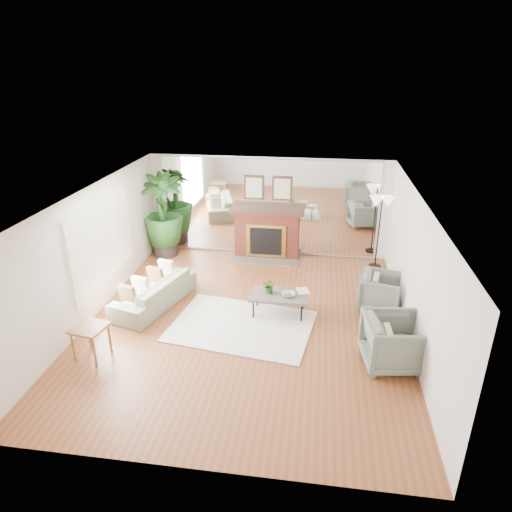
% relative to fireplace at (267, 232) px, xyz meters
% --- Properties ---
extents(ground, '(7.00, 7.00, 0.00)m').
position_rel_fireplace_xyz_m(ground, '(0.00, -3.26, -0.66)').
color(ground, brown).
rests_on(ground, ground).
extents(wall_left, '(0.02, 7.00, 2.50)m').
position_rel_fireplace_xyz_m(wall_left, '(-2.99, -3.26, 0.59)').
color(wall_left, silver).
rests_on(wall_left, ground).
extents(wall_right, '(0.02, 7.00, 2.50)m').
position_rel_fireplace_xyz_m(wall_right, '(2.99, -3.26, 0.59)').
color(wall_right, silver).
rests_on(wall_right, ground).
extents(wall_back, '(6.00, 0.02, 2.50)m').
position_rel_fireplace_xyz_m(wall_back, '(0.00, 0.23, 0.59)').
color(wall_back, silver).
rests_on(wall_back, ground).
extents(mirror_panel, '(5.40, 0.04, 2.40)m').
position_rel_fireplace_xyz_m(mirror_panel, '(0.00, 0.21, 0.59)').
color(mirror_panel, silver).
rests_on(mirror_panel, wall_back).
extents(window_panel, '(0.04, 2.40, 1.50)m').
position_rel_fireplace_xyz_m(window_panel, '(-2.96, -2.86, 0.69)').
color(window_panel, '#B2E09E').
rests_on(window_panel, wall_left).
extents(fireplace, '(1.85, 0.83, 2.05)m').
position_rel_fireplace_xyz_m(fireplace, '(0.00, 0.00, 0.00)').
color(fireplace, maroon).
rests_on(fireplace, ground).
extents(area_rug, '(2.83, 2.21, 0.03)m').
position_rel_fireplace_xyz_m(area_rug, '(-0.06, -3.44, -0.65)').
color(area_rug, silver).
rests_on(area_rug, ground).
extents(coffee_table, '(1.13, 0.67, 0.45)m').
position_rel_fireplace_xyz_m(coffee_table, '(0.59, -2.88, -0.25)').
color(coffee_table, '#64574F').
rests_on(coffee_table, ground).
extents(sofa, '(1.32, 2.16, 0.59)m').
position_rel_fireplace_xyz_m(sofa, '(-1.97, -2.87, -0.36)').
color(sofa, gray).
rests_on(sofa, ground).
extents(armchair_back, '(0.97, 0.96, 0.74)m').
position_rel_fireplace_xyz_m(armchair_back, '(2.60, -2.32, -0.29)').
color(armchair_back, slate).
rests_on(armchair_back, ground).
extents(armchair_front, '(1.06, 1.04, 0.86)m').
position_rel_fireplace_xyz_m(armchair_front, '(2.60, -4.23, -0.23)').
color(armchair_front, slate).
rests_on(armchair_front, ground).
extents(side_table, '(0.61, 0.61, 0.60)m').
position_rel_fireplace_xyz_m(side_table, '(-2.40, -4.74, -0.16)').
color(side_table, brown).
rests_on(side_table, ground).
extents(potted_ficus, '(1.31, 1.31, 2.13)m').
position_rel_fireplace_xyz_m(potted_ficus, '(-2.60, -0.29, 0.48)').
color(potted_ficus, black).
rests_on(potted_ficus, ground).
extents(floor_lamp, '(0.58, 0.32, 1.78)m').
position_rel_fireplace_xyz_m(floor_lamp, '(2.70, -0.32, 0.86)').
color(floor_lamp, black).
rests_on(floor_lamp, ground).
extents(tabletop_plant, '(0.33, 0.31, 0.30)m').
position_rel_fireplace_xyz_m(tabletop_plant, '(0.40, -2.85, -0.06)').
color(tabletop_plant, '#2B5820').
rests_on(tabletop_plant, coffee_table).
extents(fruit_bowl, '(0.30, 0.30, 0.06)m').
position_rel_fireplace_xyz_m(fruit_bowl, '(0.78, -2.93, -0.18)').
color(fruit_bowl, brown).
rests_on(fruit_bowl, coffee_table).
extents(book, '(0.30, 0.35, 0.02)m').
position_rel_fireplace_xyz_m(book, '(0.94, -2.74, -0.20)').
color(book, brown).
rests_on(book, coffee_table).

